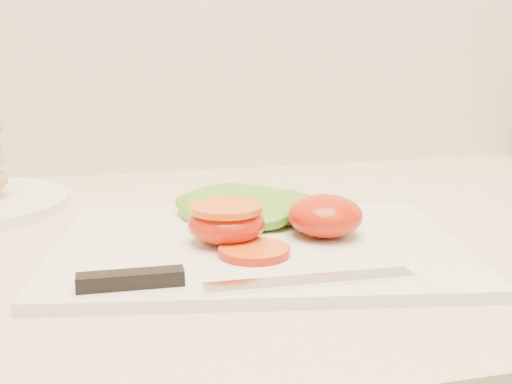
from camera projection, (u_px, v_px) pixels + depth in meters
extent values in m
cube|color=silver|center=(259.00, 247.00, 0.59)|extent=(0.41, 0.33, 0.01)
ellipsoid|color=red|center=(325.00, 216.00, 0.61)|extent=(0.07, 0.07, 0.04)
ellipsoid|color=red|center=(226.00, 224.00, 0.59)|extent=(0.07, 0.07, 0.04)
cylinder|color=red|center=(226.00, 208.00, 0.58)|extent=(0.07, 0.07, 0.01)
cylinder|color=#D45C15|center=(254.00, 251.00, 0.55)|extent=(0.06, 0.06, 0.01)
ellipsoid|color=#56A12A|center=(239.00, 207.00, 0.66)|extent=(0.17, 0.17, 0.03)
ellipsoid|color=#56A12A|center=(282.00, 207.00, 0.67)|extent=(0.13, 0.12, 0.02)
cube|color=silver|center=(311.00, 281.00, 0.49)|extent=(0.17, 0.03, 0.00)
cube|color=black|center=(131.00, 279.00, 0.48)|extent=(0.08, 0.02, 0.01)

